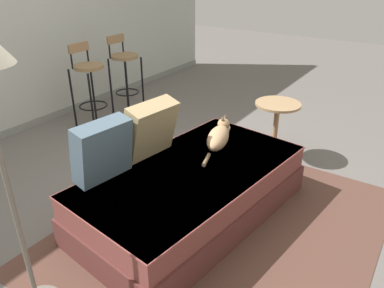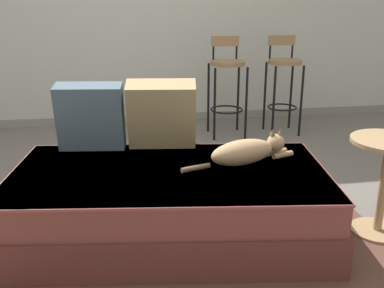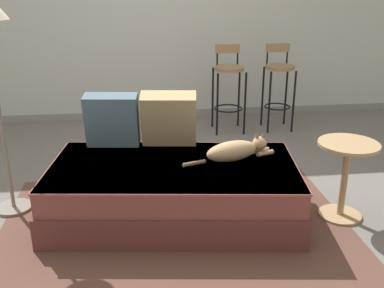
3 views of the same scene
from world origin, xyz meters
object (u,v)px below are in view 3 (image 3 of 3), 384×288
object	(u,v)px
bar_stool_near_window	(229,81)
couch	(174,190)
throw_pillow_middle	(169,119)
throw_pillow_corner	(112,120)
cat	(236,150)
side_table	(346,169)
bar_stool_by_doorway	(279,79)

from	to	relation	value
bar_stool_near_window	couch	bearing A→B (deg)	-112.25
throw_pillow_middle	bar_stool_near_window	bearing A→B (deg)	63.00
couch	throw_pillow_middle	distance (m)	0.59
couch	throw_pillow_corner	size ratio (longest dim) A/B	4.39
throw_pillow_middle	cat	size ratio (longest dim) A/B	0.64
side_table	cat	bearing A→B (deg)	165.54
bar_stool_near_window	bar_stool_by_doorway	world-z (taller)	same
throw_pillow_corner	side_table	world-z (taller)	throw_pillow_corner
bar_stool_near_window	side_table	distance (m)	2.19
bar_stool_near_window	cat	bearing A→B (deg)	-99.84
side_table	couch	bearing A→B (deg)	172.73
bar_stool_near_window	side_table	bearing A→B (deg)	-78.04
couch	side_table	xyz separation A→B (m)	(1.26, -0.16, 0.17)
bar_stool_near_window	throw_pillow_middle	bearing A→B (deg)	-117.00
throw_pillow_corner	cat	xyz separation A→B (m)	(0.93, -0.41, -0.14)
throw_pillow_middle	bar_stool_near_window	size ratio (longest dim) A/B	0.47
bar_stool_near_window	bar_stool_by_doorway	bearing A→B (deg)	0.05
couch	bar_stool_near_window	bearing A→B (deg)	67.75
cat	bar_stool_near_window	size ratio (longest dim) A/B	0.73
couch	bar_stool_near_window	world-z (taller)	bar_stool_near_window
bar_stool_near_window	bar_stool_by_doorway	xyz separation A→B (m)	(0.59, 0.00, 0.01)
throw_pillow_corner	throw_pillow_middle	bearing A→B (deg)	-7.27
cat	side_table	size ratio (longest dim) A/B	1.22
throw_pillow_middle	cat	distance (m)	0.61
bar_stool_by_doorway	side_table	distance (m)	2.15
cat	side_table	bearing A→B (deg)	-14.46
couch	cat	size ratio (longest dim) A/B	2.67
couch	bar_stool_by_doorway	world-z (taller)	bar_stool_by_doorway
cat	side_table	distance (m)	0.82
cat	bar_stool_by_doorway	xyz separation A→B (m)	(0.93, 1.93, 0.11)
bar_stool_by_doorway	throw_pillow_middle	bearing A→B (deg)	-131.54
throw_pillow_corner	couch	bearing A→B (deg)	-45.22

